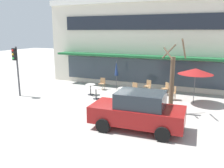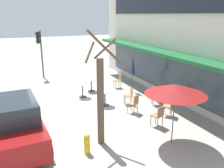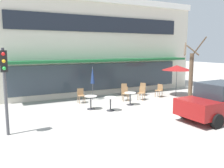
{
  "view_description": "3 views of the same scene",
  "coord_description": "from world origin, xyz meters",
  "views": [
    {
      "loc": [
        5.42,
        -11.81,
        4.38
      ],
      "look_at": [
        -0.71,
        2.41,
        0.94
      ],
      "focal_mm": 38.0,
      "sensor_mm": 36.0,
      "label": 1
    },
    {
      "loc": [
        10.6,
        -1.8,
        4.46
      ],
      "look_at": [
        0.03,
        2.77,
        1.06
      ],
      "focal_mm": 38.0,
      "sensor_mm": 36.0,
      "label": 2
    },
    {
      "loc": [
        -7.19,
        -9.55,
        3.37
      ],
      "look_at": [
        -0.71,
        3.13,
        1.23
      ],
      "focal_mm": 38.0,
      "sensor_mm": 36.0,
      "label": 3
    }
  ],
  "objects": [
    {
      "name": "cafe_chair_1",
      "position": [
        3.19,
        3.47,
        0.53
      ],
      "size": [
        0.51,
        0.51,
        0.89
      ],
      "color": "#9E754C",
      "rests_on": "ground"
    },
    {
      "name": "cafe_table_by_tree",
      "position": [
        0.11,
        2.35,
        0.52
      ],
      "size": [
        0.7,
        0.7,
        0.76
      ],
      "color": "#333338",
      "rests_on": "ground"
    },
    {
      "name": "cafe_table_near_wall",
      "position": [
        -1.55,
        1.67,
        0.52
      ],
      "size": [
        0.7,
        0.7,
        0.76
      ],
      "color": "#333338",
      "rests_on": "ground"
    },
    {
      "name": "traffic_light_pole",
      "position": [
        -6.77,
        0.17,
        2.3
      ],
      "size": [
        0.26,
        0.44,
        3.4
      ],
      "color": "#47474C",
      "rests_on": "ground"
    },
    {
      "name": "parked_sedan",
      "position": [
        2.47,
        -2.0,
        0.88
      ],
      "size": [
        4.28,
        2.18,
        1.76
      ],
      "color": "maroon",
      "rests_on": "ground"
    },
    {
      "name": "fire_hydrant",
      "position": [
        3.91,
        0.19,
        0.35
      ],
      "size": [
        0.36,
        0.2,
        0.71
      ],
      "color": "gold",
      "rests_on": "ground"
    },
    {
      "name": "cafe_chair_2",
      "position": [
        2.49,
        4.52,
        0.53
      ],
      "size": [
        0.57,
        0.57,
        0.89
      ],
      "color": "#9E754C",
      "rests_on": "ground"
    },
    {
      "name": "street_tree",
      "position": [
        3.46,
        0.86,
        1.75
      ],
      "size": [
        1.22,
        1.21,
        4.06
      ],
      "color": "brown",
      "rests_on": "ground"
    },
    {
      "name": "cafe_chair_3",
      "position": [
        1.13,
        4.82,
        0.53
      ],
      "size": [
        0.52,
        0.52,
        0.89
      ],
      "color": "#9E754C",
      "rests_on": "ground"
    },
    {
      "name": "cafe_chair_0",
      "position": [
        0.47,
        3.56,
        0.53
      ],
      "size": [
        0.5,
        0.5,
        0.89
      ],
      "color": "#9E754C",
      "rests_on": "ground"
    },
    {
      "name": "building_facade",
      "position": [
        0.0,
        9.96,
        3.51
      ],
      "size": [
        16.08,
        9.1,
        7.01
      ],
      "color": "beige",
      "rests_on": "ground"
    },
    {
      "name": "ground_plane",
      "position": [
        0.0,
        0.0,
        0.0
      ],
      "size": [
        80.0,
        80.0,
        0.0
      ],
      "primitive_type": "plane",
      "color": "#ADA8A0"
    },
    {
      "name": "cafe_table_streetside",
      "position": [
        -2.38,
        2.46,
        0.52
      ],
      "size": [
        0.7,
        0.7,
        0.76
      ],
      "color": "#333338",
      "rests_on": "ground"
    },
    {
      "name": "cafe_chair_4",
      "position": [
        -2.33,
        4.24,
        0.53
      ],
      "size": [
        0.41,
        0.41,
        0.89
      ],
      "color": "#9E754C",
      "rests_on": "ground"
    },
    {
      "name": "patio_umbrella_cream_folded",
      "position": [
        -1.34,
        4.69,
        1.63
      ],
      "size": [
        0.28,
        0.28,
        2.2
      ],
      "color": "#4C4C51",
      "rests_on": "ground"
    },
    {
      "name": "patio_umbrella_green_folded",
      "position": [
        4.46,
        3.2,
        2.02
      ],
      "size": [
        2.1,
        2.1,
        2.2
      ],
      "color": "#4C4C51",
      "rests_on": "ground"
    },
    {
      "name": "cafe_chair_5",
      "position": [
        1.56,
        3.24,
        0.53
      ],
      "size": [
        0.55,
        0.55,
        0.89
      ],
      "color": "#9E754C",
      "rests_on": "ground"
    }
  ]
}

